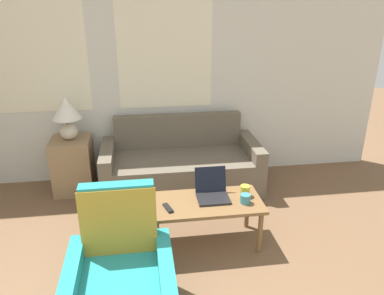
{
  "coord_description": "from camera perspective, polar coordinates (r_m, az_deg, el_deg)",
  "views": [
    {
      "loc": [
        0.3,
        -0.63,
        2.14
      ],
      "look_at": [
        0.8,
        2.79,
        0.75
      ],
      "focal_mm": 35.0,
      "sensor_mm": 36.0,
      "label": 1
    }
  ],
  "objects": [
    {
      "name": "laptop",
      "position": [
        3.44,
        3.09,
        -6.65
      ],
      "size": [
        0.29,
        0.3,
        0.25
      ],
      "color": "black",
      "rests_on": "coffee_table"
    },
    {
      "name": "cup_navy",
      "position": [
        3.48,
        8.08,
        -6.55
      ],
      "size": [
        0.09,
        0.09,
        0.1
      ],
      "color": "gold",
      "rests_on": "coffee_table"
    },
    {
      "name": "table_lamp",
      "position": [
        4.37,
        -18.57,
        4.93
      ],
      "size": [
        0.32,
        0.32,
        0.49
      ],
      "color": "beige",
      "rests_on": "side_table"
    },
    {
      "name": "coffee_table",
      "position": [
        3.41,
        2.11,
        -8.99
      ],
      "size": [
        1.01,
        0.51,
        0.44
      ],
      "color": "brown",
      "rests_on": "ground_plane"
    },
    {
      "name": "cup_yellow",
      "position": [
        3.38,
        8.13,
        -7.73
      ],
      "size": [
        0.09,
        0.09,
        0.08
      ],
      "color": "teal",
      "rests_on": "coffee_table"
    },
    {
      "name": "couch",
      "position": [
        4.47,
        -1.71,
        -2.99
      ],
      "size": [
        1.82,
        0.81,
        0.83
      ],
      "color": "#665B4C",
      "rests_on": "ground_plane"
    },
    {
      "name": "tv_remote",
      "position": [
        3.27,
        -3.68,
        -9.18
      ],
      "size": [
        0.09,
        0.16,
        0.02
      ],
      "color": "black",
      "rests_on": "coffee_table"
    },
    {
      "name": "wall_back",
      "position": [
        4.54,
        -12.19,
        10.84
      ],
      "size": [
        6.71,
        0.06,
        2.6
      ],
      "color": "silver",
      "rests_on": "ground_plane"
    },
    {
      "name": "side_table",
      "position": [
        4.58,
        -17.65,
        -2.56
      ],
      "size": [
        0.44,
        0.44,
        0.65
      ],
      "color": "#937551",
      "rests_on": "ground_plane"
    },
    {
      "name": "armchair",
      "position": [
        2.79,
        -10.68,
        -20.61
      ],
      "size": [
        0.71,
        0.78,
        0.95
      ],
      "color": "teal",
      "rests_on": "ground_plane"
    }
  ]
}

